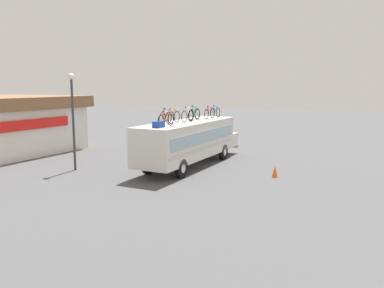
% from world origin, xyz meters
% --- Properties ---
extents(ground_plane, '(120.00, 120.00, 0.00)m').
position_xyz_m(ground_plane, '(0.00, 0.00, 0.00)').
color(ground_plane, '#4C4C4F').
extents(bus, '(10.93, 2.55, 2.88)m').
position_xyz_m(bus, '(0.28, 0.00, 1.69)').
color(bus, silver).
rests_on(bus, ground).
extents(luggage_bag_1, '(0.65, 0.44, 0.34)m').
position_xyz_m(luggage_bag_1, '(-3.84, -0.21, 3.05)').
color(luggage_bag_1, '#193899').
rests_on(luggage_bag_1, bus).
extents(rooftop_bicycle_1, '(1.71, 0.44, 0.90)m').
position_xyz_m(rooftop_bicycle_1, '(-3.20, -0.29, 3.25)').
color(rooftop_bicycle_1, black).
rests_on(rooftop_bicycle_1, bus).
extents(rooftop_bicycle_2, '(1.74, 0.44, 0.97)m').
position_xyz_m(rooftop_bicycle_2, '(-2.19, 0.25, 3.28)').
color(rooftop_bicycle_2, black).
rests_on(rooftop_bicycle_2, bus).
extents(rooftop_bicycle_3, '(1.73, 0.44, 0.93)m').
position_xyz_m(rooftop_bicycle_3, '(-1.24, 0.38, 3.26)').
color(rooftop_bicycle_3, black).
rests_on(rooftop_bicycle_3, bus).
extents(rooftop_bicycle_4, '(1.70, 0.44, 0.97)m').
position_xyz_m(rooftop_bicycle_4, '(-0.18, -0.09, 3.28)').
color(rooftop_bicycle_4, black).
rests_on(rooftop_bicycle_4, bus).
extents(rooftop_bicycle_5, '(1.74, 0.44, 0.98)m').
position_xyz_m(rooftop_bicycle_5, '(0.72, -0.07, 3.28)').
color(rooftop_bicycle_5, black).
rests_on(rooftop_bicycle_5, bus).
extents(rooftop_bicycle_6, '(1.67, 0.44, 0.95)m').
position_xyz_m(rooftop_bicycle_6, '(1.72, 0.42, 3.27)').
color(rooftop_bicycle_6, black).
rests_on(rooftop_bicycle_6, bus).
extents(rooftop_bicycle_7, '(1.67, 0.44, 0.90)m').
position_xyz_m(rooftop_bicycle_7, '(2.73, -0.25, 3.25)').
color(rooftop_bicycle_7, black).
rests_on(rooftop_bicycle_7, bus).
extents(rooftop_bicycle_8, '(1.69, 0.44, 0.92)m').
position_xyz_m(rooftop_bicycle_8, '(3.67, -0.28, 3.26)').
color(rooftop_bicycle_8, black).
rests_on(rooftop_bicycle_8, bus).
extents(traffic_cone, '(0.35, 0.35, 0.64)m').
position_xyz_m(traffic_cone, '(-0.40, -5.74, 0.32)').
color(traffic_cone, orange).
rests_on(traffic_cone, ground).
extents(street_lamp, '(0.38, 0.38, 5.85)m').
position_xyz_m(street_lamp, '(-4.04, 5.69, 3.76)').
color(street_lamp, '#38383D').
rests_on(street_lamp, ground).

